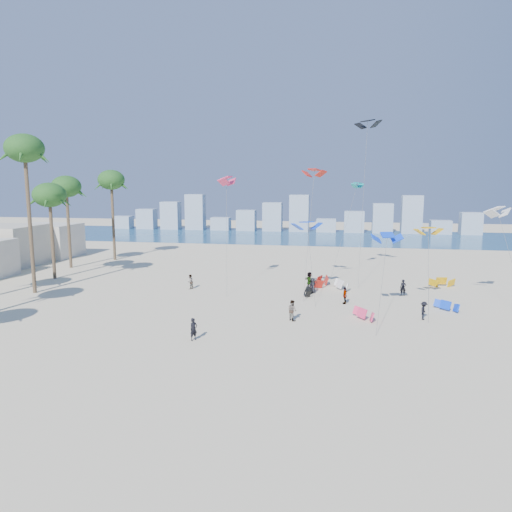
# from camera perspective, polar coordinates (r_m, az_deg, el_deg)

# --- Properties ---
(ground) EXTENTS (220.00, 220.00, 0.00)m
(ground) POSITION_cam_1_polar(r_m,az_deg,el_deg) (31.64, -10.72, -12.43)
(ground) COLOR beige
(ground) RESTS_ON ground
(ocean) EXTENTS (220.00, 220.00, 0.00)m
(ocean) POSITION_cam_1_polar(r_m,az_deg,el_deg) (100.71, 3.89, 2.39)
(ocean) COLOR navy
(ocean) RESTS_ON ground
(kitesurfer_near) EXTENTS (0.68, 0.72, 1.66)m
(kitesurfer_near) POSITION_cam_1_polar(r_m,az_deg,el_deg) (35.21, -7.49, -8.69)
(kitesurfer_near) COLOR black
(kitesurfer_near) RESTS_ON ground
(kitesurfer_mid) EXTENTS (1.06, 1.06, 1.73)m
(kitesurfer_mid) POSITION_cam_1_polar(r_m,az_deg,el_deg) (39.82, 4.36, -6.49)
(kitesurfer_mid) COLOR gray
(kitesurfer_mid) RESTS_ON ground
(kitesurfers_far) EXTENTS (23.60, 11.22, 1.86)m
(kitesurfers_far) POSITION_cam_1_polar(r_m,az_deg,el_deg) (48.29, 7.68, -3.83)
(kitesurfers_far) COLOR black
(kitesurfers_far) RESTS_ON ground
(grounded_kites) EXTENTS (16.49, 16.76, 1.06)m
(grounded_kites) POSITION_cam_1_polar(r_m,az_deg,el_deg) (49.85, 12.71, -4.01)
(grounded_kites) COLOR black
(grounded_kites) RESTS_ON ground
(flying_kites) EXTENTS (31.54, 26.25, 18.62)m
(flying_kites) POSITION_cam_1_polar(r_m,az_deg,el_deg) (48.54, 12.82, 7.61)
(flying_kites) COLOR #0D40ED
(flying_kites) RESTS_ON ground
(palm_row) EXTENTS (8.77, 44.80, 16.12)m
(palm_row) POSITION_cam_1_polar(r_m,az_deg,el_deg) (54.59, -27.15, 7.72)
(palm_row) COLOR brown
(palm_row) RESTS_ON ground
(distant_skyline) EXTENTS (85.00, 3.00, 8.40)m
(distant_skyline) POSITION_cam_1_polar(r_m,az_deg,el_deg) (110.44, 3.86, 4.57)
(distant_skyline) COLOR #9EADBF
(distant_skyline) RESTS_ON ground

